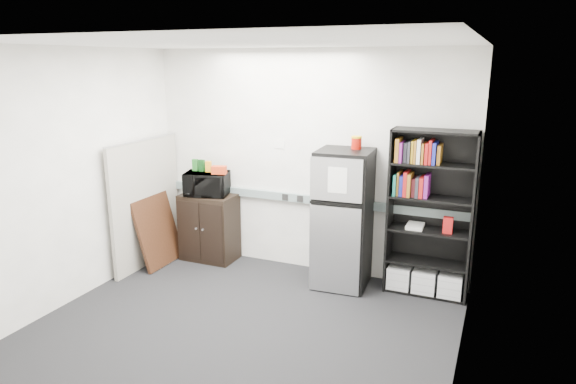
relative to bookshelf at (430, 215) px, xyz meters
The scene contains 18 objects.
floor 2.37m from the bookshelf, 134.33° to the right, with size 4.00×4.00×0.00m, color black.
wall_back 1.60m from the bookshelf, behind, with size 4.00×0.02×2.70m, color silver.
wall_right 1.69m from the bookshelf, 73.25° to the right, with size 0.02×3.50×2.70m, color silver.
wall_left 3.89m from the bookshelf, 156.08° to the right, with size 0.02×3.50×2.70m, color silver.
ceiling 2.83m from the bookshelf, 134.33° to the right, with size 4.00×3.50×0.02m, color white.
electrical_raceway 1.54m from the bookshelf, behind, with size 3.92×0.05×0.10m, color gray.
wall_note 1.99m from the bookshelf, behind, with size 0.14×0.00×0.10m, color white.
bookshelf is the anchor object (origin of this frame).
cubicle_partition 3.46m from the bookshelf, behind, with size 0.06×1.30×1.62m.
cabinet 2.82m from the bookshelf, behind, with size 0.70×0.47×0.87m.
microwave 2.78m from the bookshelf, behind, with size 0.54×0.37×0.30m, color black.
snack_box_a 2.98m from the bookshelf, behind, with size 0.07×0.05×0.15m, color #1A5D1D.
snack_box_b 2.89m from the bookshelf, behind, with size 0.07×0.05×0.15m, color #0D3C12.
snack_box_c 2.79m from the bookshelf, behind, with size 0.07×0.05×0.14m, color orange.
snack_bag 2.60m from the bookshelf, behind, with size 0.18×0.10×0.10m, color red.
refrigerator 0.96m from the bookshelf, behind, with size 0.63×0.66×1.59m.
coffee_can 1.14m from the bookshelf, behind, with size 0.12×0.12×0.16m.
framed_poster 3.36m from the bookshelf, behind, with size 0.27×0.70×0.89m.
Camera 1 is at (2.19, -3.97, 2.56)m, focal length 32.00 mm.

